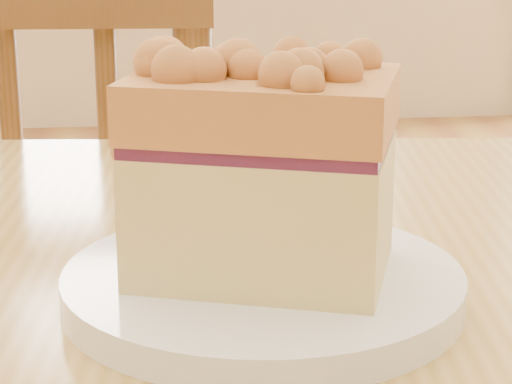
% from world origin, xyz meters
% --- Properties ---
extents(cafe_chair_main, '(0.44, 0.44, 0.91)m').
position_xyz_m(cafe_chair_main, '(-0.06, 0.79, 0.46)').
color(cafe_chair_main, brown).
rests_on(cafe_chair_main, ground).
extents(plate, '(0.21, 0.21, 0.02)m').
position_xyz_m(plate, '(0.11, 0.22, 0.76)').
color(plate, white).
rests_on(plate, cafe_table_main).
extents(cake_slice, '(0.15, 0.13, 0.12)m').
position_xyz_m(cake_slice, '(0.11, 0.22, 0.83)').
color(cake_slice, '#E3D580').
rests_on(cake_slice, plate).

